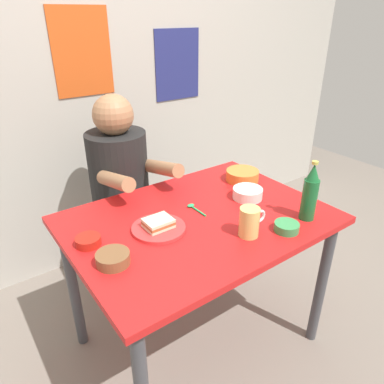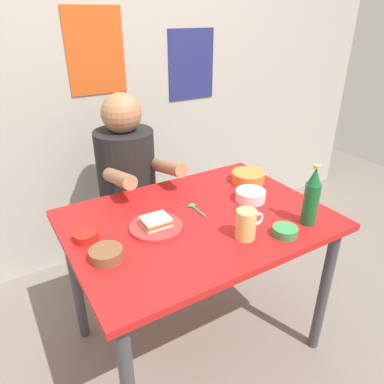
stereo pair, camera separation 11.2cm
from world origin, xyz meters
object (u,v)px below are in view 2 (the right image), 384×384
Objects in this scene: person_seated at (127,168)px; plate_orange at (156,227)px; dining_table at (198,235)px; sandwich at (156,221)px; beer_mug at (246,224)px; beer_bottle at (312,198)px; stool at (132,231)px; rice_bowl_white at (250,195)px.

person_seated reaches higher than plate_orange.
dining_table is 1.53× the size of person_seated.
person_seated is at bearing 78.91° from sandwich.
beer_mug is 0.48× the size of beer_bottle.
stool is 0.84m from rice_bowl_white.
beer_mug reaches higher than plate_orange.
dining_table is at bearing -4.23° from sandwich.
person_seated is 0.62m from sandwich.
stool is at bearing 79.11° from sandwich.
rice_bowl_white is at bearing -59.59° from stool.
plate_orange reaches higher than stool.
rice_bowl_white is (0.29, 0.01, 0.12)m from dining_table.
plate_orange is (-0.12, -0.60, -0.02)m from person_seated.
plate_orange is at bearing 152.44° from beer_bottle.
dining_table is 0.23m from sandwich.
stool is 0.63× the size of person_seated.
stool is 4.09× the size of sandwich.
plate_orange is 0.64m from beer_bottle.
stool is 1.72× the size of beer_bottle.
beer_bottle is at bearing -37.15° from dining_table.
person_seated is at bearing 116.23° from beer_bottle.
sandwich is 0.49m from rice_bowl_white.
person_seated is 3.27× the size of plate_orange.
person_seated is 2.75× the size of beer_bottle.
person_seated is 6.54× the size of sandwich.
beer_bottle reaches higher than stool.
rice_bowl_white is at bearing -1.08° from plate_orange.
plate_orange is at bearing -101.09° from person_seated.
beer_mug reaches higher than stool.
sandwich is 0.42× the size of beer_bottle.
sandwich is (-0.12, -0.60, 0.01)m from person_seated.
beer_mug reaches higher than rice_bowl_white.
dining_table is 7.86× the size of rice_bowl_white.
stool is at bearing 100.05° from beer_mug.
sandwich reaches higher than dining_table.
beer_mug is (0.15, -0.85, 0.03)m from person_seated.
beer_bottle reaches higher than beer_mug.
person_seated reaches higher than rice_bowl_white.
person_seated is 5.14× the size of rice_bowl_white.
rice_bowl_white reaches higher than stool.
sandwich is 0.36m from beer_mug.
rice_bowl_white is at bearing -59.13° from person_seated.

